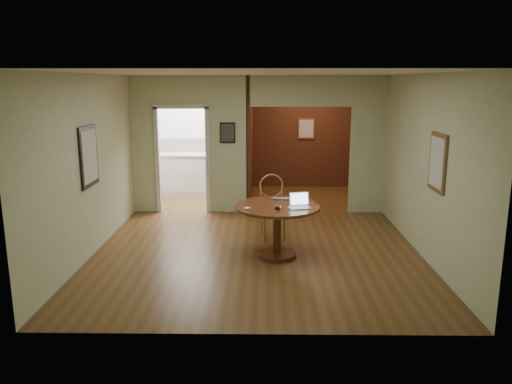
{
  "coord_description": "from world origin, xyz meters",
  "views": [
    {
      "loc": [
        0.09,
        -7.26,
        2.58
      ],
      "look_at": [
        -0.01,
        -0.2,
        1.01
      ],
      "focal_mm": 35.0,
      "sensor_mm": 36.0,
      "label": 1
    }
  ],
  "objects_px": {
    "chair": "(272,203)",
    "closed_laptop": "(283,199)",
    "open_laptop": "(299,203)",
    "dining_table": "(277,219)"
  },
  "relations": [
    {
      "from": "open_laptop",
      "to": "closed_laptop",
      "type": "bearing_deg",
      "value": 102.96
    },
    {
      "from": "closed_laptop",
      "to": "open_laptop",
      "type": "bearing_deg",
      "value": -58.81
    },
    {
      "from": "chair",
      "to": "closed_laptop",
      "type": "relative_size",
      "value": 3.26
    },
    {
      "from": "dining_table",
      "to": "closed_laptop",
      "type": "distance_m",
      "value": 0.41
    },
    {
      "from": "chair",
      "to": "closed_laptop",
      "type": "bearing_deg",
      "value": -84.12
    },
    {
      "from": "dining_table",
      "to": "closed_laptop",
      "type": "height_order",
      "value": "closed_laptop"
    },
    {
      "from": "chair",
      "to": "open_laptop",
      "type": "distance_m",
      "value": 1.13
    },
    {
      "from": "dining_table",
      "to": "open_laptop",
      "type": "distance_m",
      "value": 0.43
    },
    {
      "from": "chair",
      "to": "open_laptop",
      "type": "relative_size",
      "value": 3.15
    },
    {
      "from": "open_laptop",
      "to": "closed_laptop",
      "type": "distance_m",
      "value": 0.49
    }
  ]
}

